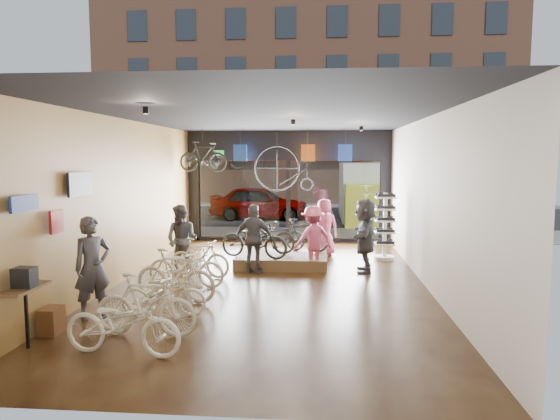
# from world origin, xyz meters

# --- Properties ---
(ground_plane) EXTENTS (7.00, 12.00, 0.04)m
(ground_plane) POSITION_xyz_m (0.00, 0.00, -0.02)
(ground_plane) COLOR black
(ground_plane) RESTS_ON ground
(ceiling) EXTENTS (7.00, 12.00, 0.04)m
(ceiling) POSITION_xyz_m (0.00, 0.00, 3.82)
(ceiling) COLOR black
(ceiling) RESTS_ON ground
(wall_left) EXTENTS (0.04, 12.00, 3.80)m
(wall_left) POSITION_xyz_m (-3.52, 0.00, 1.90)
(wall_left) COLOR #9F6D37
(wall_left) RESTS_ON ground
(wall_right) EXTENTS (0.04, 12.00, 3.80)m
(wall_right) POSITION_xyz_m (3.52, 0.00, 1.90)
(wall_right) COLOR beige
(wall_right) RESTS_ON ground
(wall_back) EXTENTS (7.00, 0.04, 3.80)m
(wall_back) POSITION_xyz_m (0.00, -6.02, 1.90)
(wall_back) COLOR beige
(wall_back) RESTS_ON ground
(storefront) EXTENTS (7.00, 0.26, 3.80)m
(storefront) POSITION_xyz_m (0.00, 6.00, 1.90)
(storefront) COLOR black
(storefront) RESTS_ON ground
(exit_sign) EXTENTS (0.35, 0.06, 0.18)m
(exit_sign) POSITION_xyz_m (-2.40, 5.88, 3.05)
(exit_sign) COLOR #198C26
(exit_sign) RESTS_ON storefront
(street_road) EXTENTS (30.00, 18.00, 0.02)m
(street_road) POSITION_xyz_m (0.00, 15.00, -0.01)
(street_road) COLOR black
(street_road) RESTS_ON ground
(sidewalk_near) EXTENTS (30.00, 2.40, 0.12)m
(sidewalk_near) POSITION_xyz_m (0.00, 7.20, 0.06)
(sidewalk_near) COLOR slate
(sidewalk_near) RESTS_ON ground
(sidewalk_far) EXTENTS (30.00, 2.00, 0.12)m
(sidewalk_far) POSITION_xyz_m (0.00, 19.00, 0.06)
(sidewalk_far) COLOR slate
(sidewalk_far) RESTS_ON ground
(opposite_building) EXTENTS (26.00, 5.00, 14.00)m
(opposite_building) POSITION_xyz_m (0.00, 21.50, 7.00)
(opposite_building) COLOR brown
(opposite_building) RESTS_ON ground
(street_car) EXTENTS (4.59, 1.85, 1.57)m
(street_car) POSITION_xyz_m (-1.76, 12.00, 0.78)
(street_car) COLOR gray
(street_car) RESTS_ON street_road
(box_truck) EXTENTS (2.23, 6.70, 2.64)m
(box_truck) POSITION_xyz_m (3.17, 11.00, 1.32)
(box_truck) COLOR silver
(box_truck) RESTS_ON street_road
(floor_bike_0) EXTENTS (1.86, 0.83, 0.95)m
(floor_bike_0) POSITION_xyz_m (-1.74, -4.38, 0.47)
(floor_bike_0) COLOR beige
(floor_bike_0) RESTS_ON ground_plane
(floor_bike_1) EXTENTS (1.75, 0.62, 1.03)m
(floor_bike_1) POSITION_xyz_m (-1.69, -3.57, 0.52)
(floor_bike_1) COLOR beige
(floor_bike_1) RESTS_ON ground_plane
(floor_bike_2) EXTENTS (1.58, 0.66, 0.81)m
(floor_bike_2) POSITION_xyz_m (-1.72, -2.54, 0.41)
(floor_bike_2) COLOR beige
(floor_bike_2) RESTS_ON ground_plane
(floor_bike_3) EXTENTS (1.84, 0.91, 1.07)m
(floor_bike_3) POSITION_xyz_m (-1.78, -1.59, 0.53)
(floor_bike_3) COLOR beige
(floor_bike_3) RESTS_ON ground_plane
(floor_bike_4) EXTENTS (1.86, 0.86, 0.94)m
(floor_bike_4) POSITION_xyz_m (-1.87, -0.46, 0.47)
(floor_bike_4) COLOR beige
(floor_bike_4) RESTS_ON ground_plane
(floor_bike_5) EXTENTS (1.64, 0.81, 0.95)m
(floor_bike_5) POSITION_xyz_m (-1.79, 0.46, 0.48)
(floor_bike_5) COLOR beige
(floor_bike_5) RESTS_ON ground_plane
(display_platform) EXTENTS (2.40, 1.80, 0.30)m
(display_platform) POSITION_xyz_m (0.10, 2.01, 0.15)
(display_platform) COLOR #45331F
(display_platform) RESTS_ON ground_plane
(display_bike_left) EXTENTS (1.94, 1.11, 0.96)m
(display_bike_left) POSITION_xyz_m (-0.58, 1.41, 0.78)
(display_bike_left) COLOR black
(display_bike_left) RESTS_ON display_platform
(display_bike_mid) EXTENTS (1.66, 0.98, 0.96)m
(display_bike_mid) POSITION_xyz_m (0.62, 2.11, 0.78)
(display_bike_mid) COLOR black
(display_bike_mid) RESTS_ON display_platform
(display_bike_right) EXTENTS (1.72, 0.95, 0.86)m
(display_bike_right) POSITION_xyz_m (-0.10, 2.66, 0.73)
(display_bike_right) COLOR black
(display_bike_right) RESTS_ON display_platform
(customer_0) EXTENTS (0.78, 0.79, 1.85)m
(customer_0) POSITION_xyz_m (-2.96, -2.73, 0.92)
(customer_0) COLOR #3F3F44
(customer_0) RESTS_ON ground_plane
(customer_1) EXTENTS (0.97, 0.82, 1.74)m
(customer_1) POSITION_xyz_m (-2.28, 0.68, 0.87)
(customer_1) COLOR #3F3F44
(customer_1) RESTS_ON ground_plane
(customer_2) EXTENTS (1.09, 0.62, 1.74)m
(customer_2) POSITION_xyz_m (-0.52, 1.01, 0.87)
(customer_2) COLOR #3F3F44
(customer_2) RESTS_ON ground_plane
(customer_3) EXTENTS (1.24, 1.06, 1.67)m
(customer_3) POSITION_xyz_m (0.94, 1.42, 0.83)
(customer_3) COLOR #CC4C72
(customer_3) RESTS_ON ground_plane
(customer_4) EXTENTS (0.93, 0.71, 1.69)m
(customer_4) POSITION_xyz_m (1.24, 3.42, 0.85)
(customer_4) COLOR #CC4C72
(customer_4) RESTS_ON ground_plane
(customer_5) EXTENTS (0.68, 1.76, 1.86)m
(customer_5) POSITION_xyz_m (2.25, 1.38, 0.93)
(customer_5) COLOR #3F3F44
(customer_5) RESTS_ON ground_plane
(sunglasses_rack) EXTENTS (0.62, 0.53, 1.91)m
(sunglasses_rack) POSITION_xyz_m (2.95, 2.97, 0.95)
(sunglasses_rack) COLOR white
(sunglasses_rack) RESTS_ON ground_plane
(wall_merch) EXTENTS (0.40, 2.40, 2.60)m
(wall_merch) POSITION_xyz_m (-3.38, -3.50, 1.30)
(wall_merch) COLOR navy
(wall_merch) RESTS_ON wall_left
(penny_farthing) EXTENTS (1.83, 0.06, 1.46)m
(penny_farthing) POSITION_xyz_m (0.02, 4.73, 2.50)
(penny_farthing) COLOR black
(penny_farthing) RESTS_ON ceiling
(hung_bike) EXTENTS (1.63, 0.70, 0.95)m
(hung_bike) POSITION_xyz_m (-2.56, 4.20, 2.93)
(hung_bike) COLOR black
(hung_bike) RESTS_ON ceiling
(jersey_left) EXTENTS (0.45, 0.03, 0.55)m
(jersey_left) POSITION_xyz_m (-1.55, 5.20, 3.05)
(jersey_left) COLOR #1E3F99
(jersey_left) RESTS_ON ceiling
(jersey_mid) EXTENTS (0.45, 0.03, 0.55)m
(jersey_mid) POSITION_xyz_m (0.70, 5.20, 3.05)
(jersey_mid) COLOR #CC5919
(jersey_mid) RESTS_ON ceiling
(jersey_right) EXTENTS (0.45, 0.03, 0.55)m
(jersey_right) POSITION_xyz_m (1.91, 5.20, 3.05)
(jersey_right) COLOR #1E3F99
(jersey_right) RESTS_ON ceiling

